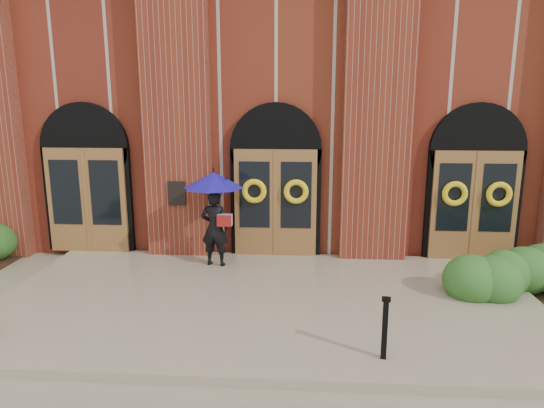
{
  "coord_description": "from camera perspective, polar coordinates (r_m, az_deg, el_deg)",
  "views": [
    {
      "loc": [
        0.66,
        -8.25,
        3.8
      ],
      "look_at": [
        0.04,
        1.0,
        1.75
      ],
      "focal_mm": 32.0,
      "sensor_mm": 36.0,
      "label": 1
    }
  ],
  "objects": [
    {
      "name": "ground",
      "position": [
        9.11,
        -0.67,
        -12.22
      ],
      "size": [
        90.0,
        90.0,
        0.0
      ],
      "primitive_type": "plane",
      "color": "gray",
      "rests_on": "ground"
    },
    {
      "name": "landing",
      "position": [
        9.21,
        -0.59,
        -11.41
      ],
      "size": [
        10.0,
        5.3,
        0.15
      ],
      "primitive_type": "cube",
      "color": "gray",
      "rests_on": "ground"
    },
    {
      "name": "church_building",
      "position": [
        17.05,
        1.67,
        11.43
      ],
      "size": [
        16.2,
        12.53,
        7.0
      ],
      "color": "maroon",
      "rests_on": "ground"
    },
    {
      "name": "man_with_umbrella",
      "position": [
        10.56,
        -6.82,
        0.37
      ],
      "size": [
        1.45,
        1.45,
        2.08
      ],
      "rotation": [
        0.0,
        0.0,
        3.02
      ],
      "color": "black",
      "rests_on": "landing"
    },
    {
      "name": "metal_post",
      "position": [
        7.22,
        13.14,
        -13.91
      ],
      "size": [
        0.14,
        0.14,
        0.92
      ],
      "rotation": [
        0.0,
        0.0,
        -0.18
      ],
      "color": "black",
      "rests_on": "landing"
    }
  ]
}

